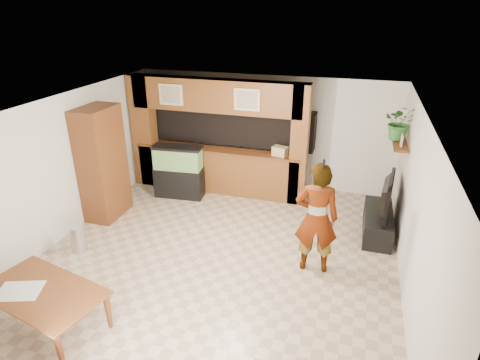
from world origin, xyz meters
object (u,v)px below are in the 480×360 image
(aquarium, at_px, (179,172))
(dining_table, at_px, (44,310))
(person, at_px, (316,218))
(pantry_cabinet, at_px, (102,164))
(television, at_px, (382,195))

(aquarium, relative_size, dining_table, 0.71)
(person, relative_size, dining_table, 1.13)
(pantry_cabinet, bearing_deg, person, -8.55)
(aquarium, height_order, person, person)
(pantry_cabinet, relative_size, aquarium, 1.90)
(television, distance_m, dining_table, 5.81)
(television, relative_size, person, 0.65)
(aquarium, bearing_deg, dining_table, -95.63)
(aquarium, relative_size, television, 0.98)
(pantry_cabinet, bearing_deg, dining_table, -71.37)
(television, distance_m, person, 1.79)
(pantry_cabinet, distance_m, person, 4.37)
(pantry_cabinet, xyz_separation_m, dining_table, (1.02, -3.04, -0.84))
(television, bearing_deg, dining_table, 138.13)
(pantry_cabinet, height_order, person, pantry_cabinet)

